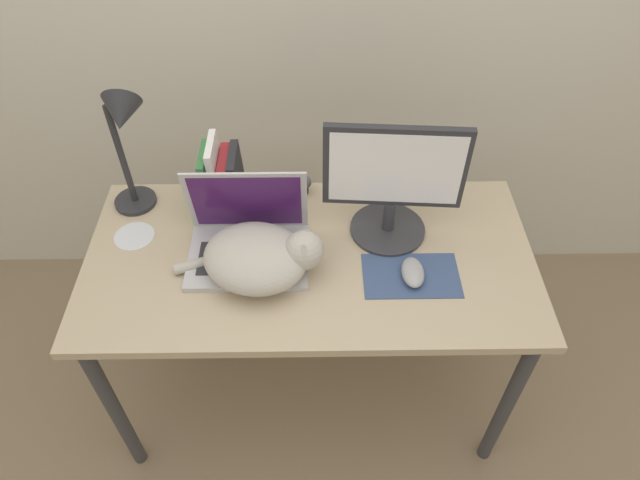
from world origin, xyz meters
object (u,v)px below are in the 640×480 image
Objects in this scene: laptop at (248,240)px; desk_lamp at (124,134)px; cd_disc at (134,236)px; external_monitor at (393,182)px; webcam at (305,183)px; book_row at (223,181)px; cat at (261,257)px; computer_mouse at (413,272)px.

desk_lamp reaches higher than laptop.
laptop reaches higher than cd_disc.
external_monitor is 6.00× the size of webcam.
book_row is 0.31m from desk_lamp.
desk_lamp is at bearing 84.53° from cd_disc.
external_monitor reaches higher than cat.
laptop reaches higher than cat.
desk_lamp is at bearing -177.79° from book_row.
computer_mouse is 0.47m from webcam.
computer_mouse is at bearing -50.12° from webcam.
desk_lamp is (-0.34, 0.19, 0.24)m from laptop.
external_monitor reaches higher than cd_disc.
book_row is 3.74× the size of webcam.
cat is 0.42m from computer_mouse.
desk_lamp is (-0.26, -0.01, 0.18)m from book_row.
cd_disc is (-0.82, 0.17, -0.02)m from computer_mouse.
laptop is 0.44m from external_monitor.
computer_mouse is 0.90m from desk_lamp.
cat is 6.49× the size of webcam.
book_row is 0.32m from cd_disc.
computer_mouse is at bearing -28.77° from book_row.
book_row is 0.57× the size of desk_lamp.
laptop is 0.80× the size of desk_lamp.
webcam is (0.16, 0.26, -0.01)m from laptop.
cat is 0.52m from desk_lamp.
cat is 1.00× the size of desk_lamp.
cat is 0.36m from webcam.
webcam is 0.55× the size of cd_disc.
external_monitor is (0.41, 0.08, 0.14)m from laptop.
cd_disc is at bearing -95.47° from desk_lamp.
cat is 0.31m from book_row.
laptop is 0.87× the size of external_monitor.
webcam is at bearing 129.88° from computer_mouse.
external_monitor is 3.61× the size of computer_mouse.
webcam is 0.55m from cd_disc.
desk_lamp is (-0.38, 0.27, 0.22)m from cat.
book_row reaches higher than cat.
book_row reaches higher than webcam.
desk_lamp reaches higher than external_monitor.
external_monitor reaches higher than laptop.
external_monitor is 0.34m from webcam.
cd_disc is (-0.52, -0.19, -0.04)m from webcam.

